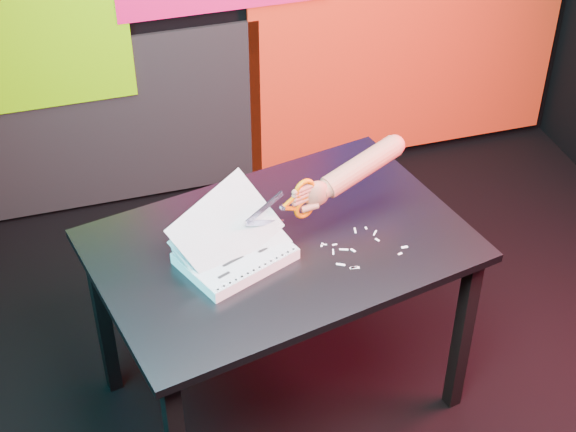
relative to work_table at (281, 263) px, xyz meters
name	(u,v)px	position (x,y,z in m)	size (l,w,h in m)	color
room	(419,76)	(0.40, -0.08, 0.69)	(3.01, 3.01, 2.71)	black
work_table	(281,263)	(0.00, 0.00, 0.00)	(1.35, 1.04, 0.75)	black
printout_stack	(235,254)	(-0.17, -0.05, 0.12)	(0.42, 0.36, 0.26)	silver
scissors	(300,201)	(0.08, 0.04, 0.22)	(0.26, 0.09, 0.15)	#A6A9CE
hand_forearm	(354,171)	(0.29, 0.10, 0.25)	(0.43, 0.18, 0.16)	#B75C3F
paper_clippings	(357,251)	(0.23, -0.11, 0.09)	(0.27, 0.20, 0.00)	silver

